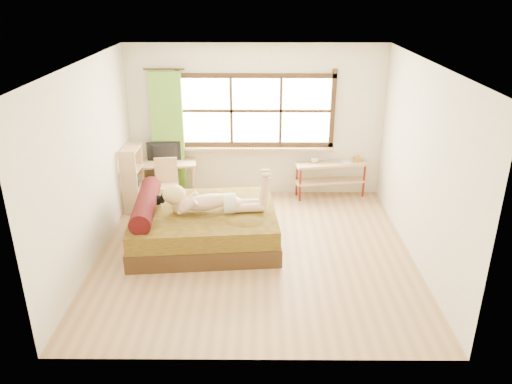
{
  "coord_description": "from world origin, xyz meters",
  "views": [
    {
      "loc": [
        0.06,
        -6.36,
        3.64
      ],
      "look_at": [
        0.01,
        0.2,
        0.86
      ],
      "focal_mm": 35.0,
      "sensor_mm": 36.0,
      "label": 1
    }
  ],
  "objects_px": {
    "woman": "(213,191)",
    "chair": "(166,181)",
    "kitten": "(156,199)",
    "bookshelf": "(133,179)",
    "bed": "(201,225)",
    "pipe_shelf": "(331,172)",
    "desk": "(164,167)"
  },
  "relations": [
    {
      "from": "chair",
      "to": "bookshelf",
      "type": "distance_m",
      "value": 0.56
    },
    {
      "from": "chair",
      "to": "desk",
      "type": "bearing_deg",
      "value": 97.11
    },
    {
      "from": "woman",
      "to": "kitten",
      "type": "xyz_separation_m",
      "value": [
        -0.87,
        0.15,
        -0.19
      ]
    },
    {
      "from": "bed",
      "to": "woman",
      "type": "xyz_separation_m",
      "value": [
        0.2,
        -0.05,
        0.56
      ]
    },
    {
      "from": "woman",
      "to": "desk",
      "type": "bearing_deg",
      "value": 115.82
    },
    {
      "from": "kitten",
      "to": "desk",
      "type": "xyz_separation_m",
      "value": [
        -0.15,
        1.55,
        -0.06
      ]
    },
    {
      "from": "chair",
      "to": "bookshelf",
      "type": "relative_size",
      "value": 0.78
    },
    {
      "from": "kitten",
      "to": "chair",
      "type": "bearing_deg",
      "value": 87.59
    },
    {
      "from": "woman",
      "to": "chair",
      "type": "relative_size",
      "value": 1.71
    },
    {
      "from": "woman",
      "to": "kitten",
      "type": "relative_size",
      "value": 4.67
    },
    {
      "from": "woman",
      "to": "bookshelf",
      "type": "bearing_deg",
      "value": 135.11
    },
    {
      "from": "woman",
      "to": "pipe_shelf",
      "type": "relative_size",
      "value": 1.12
    },
    {
      "from": "kitten",
      "to": "pipe_shelf",
      "type": "xyz_separation_m",
      "value": [
        2.84,
        1.67,
        -0.19
      ]
    },
    {
      "from": "woman",
      "to": "desk",
      "type": "distance_m",
      "value": 1.99
    },
    {
      "from": "woman",
      "to": "chair",
      "type": "bearing_deg",
      "value": 119.81
    },
    {
      "from": "woman",
      "to": "kitten",
      "type": "height_order",
      "value": "woman"
    },
    {
      "from": "kitten",
      "to": "bookshelf",
      "type": "distance_m",
      "value": 1.24
    },
    {
      "from": "bed",
      "to": "chair",
      "type": "xyz_separation_m",
      "value": [
        -0.72,
        1.28,
        0.2
      ]
    },
    {
      "from": "woman",
      "to": "chair",
      "type": "xyz_separation_m",
      "value": [
        -0.93,
        1.33,
        -0.37
      ]
    },
    {
      "from": "woman",
      "to": "bookshelf",
      "type": "xyz_separation_m",
      "value": [
        -1.47,
        1.23,
        -0.29
      ]
    },
    {
      "from": "chair",
      "to": "bookshelf",
      "type": "height_order",
      "value": "bookshelf"
    },
    {
      "from": "kitten",
      "to": "bookshelf",
      "type": "bearing_deg",
      "value": 114.13
    },
    {
      "from": "bed",
      "to": "kitten",
      "type": "bearing_deg",
      "value": 165.99
    },
    {
      "from": "woman",
      "to": "desk",
      "type": "height_order",
      "value": "woman"
    },
    {
      "from": "bookshelf",
      "to": "woman",
      "type": "bearing_deg",
      "value": -38.59
    },
    {
      "from": "woman",
      "to": "chair",
      "type": "distance_m",
      "value": 1.66
    },
    {
      "from": "desk",
      "to": "bed",
      "type": "bearing_deg",
      "value": -70.43
    },
    {
      "from": "chair",
      "to": "pipe_shelf",
      "type": "bearing_deg",
      "value": 3.01
    },
    {
      "from": "bed",
      "to": "bookshelf",
      "type": "bearing_deg",
      "value": 131.97
    },
    {
      "from": "bed",
      "to": "pipe_shelf",
      "type": "xyz_separation_m",
      "value": [
        2.17,
        1.77,
        0.19
      ]
    },
    {
      "from": "bed",
      "to": "woman",
      "type": "height_order",
      "value": "woman"
    },
    {
      "from": "kitten",
      "to": "chair",
      "type": "distance_m",
      "value": 1.19
    }
  ]
}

